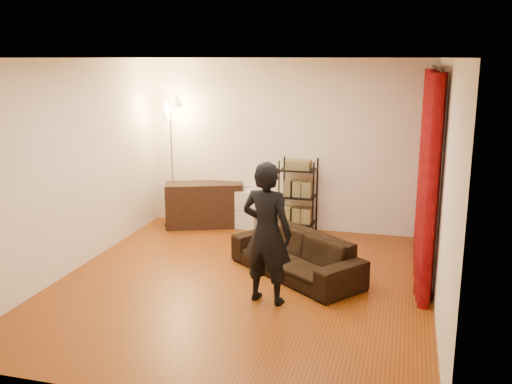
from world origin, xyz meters
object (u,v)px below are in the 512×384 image
(storage_boxes, at_px, (247,209))
(floor_lamp, at_px, (172,164))
(sofa, at_px, (296,255))
(person, at_px, (267,233))
(wire_shelf, at_px, (298,196))
(media_cabinet, at_px, (204,205))

(storage_boxes, distance_m, floor_lamp, 1.41)
(storage_boxes, xyz_separation_m, floor_lamp, (-1.19, -0.19, 0.72))
(sofa, distance_m, person, 1.03)
(wire_shelf, distance_m, floor_lamp, 2.10)
(sofa, relative_size, wire_shelf, 1.58)
(person, xyz_separation_m, storage_boxes, (-1.01, 2.70, -0.50))
(sofa, distance_m, wire_shelf, 1.85)
(sofa, xyz_separation_m, person, (-0.17, -0.87, 0.54))
(storage_boxes, bearing_deg, floor_lamp, -171.01)
(wire_shelf, relative_size, floor_lamp, 0.57)
(media_cabinet, distance_m, wire_shelf, 1.56)
(person, distance_m, floor_lamp, 3.35)
(media_cabinet, height_order, floor_lamp, floor_lamp)
(wire_shelf, bearing_deg, sofa, -74.54)
(sofa, bearing_deg, media_cabinet, 175.07)
(sofa, distance_m, media_cabinet, 2.56)
(media_cabinet, bearing_deg, storage_boxes, -13.76)
(media_cabinet, bearing_deg, sofa, -63.85)
(wire_shelf, bearing_deg, media_cabinet, -172.87)
(floor_lamp, bearing_deg, wire_shelf, 4.31)
(person, height_order, floor_lamp, floor_lamp)
(storage_boxes, relative_size, wire_shelf, 0.53)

